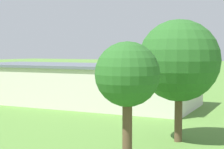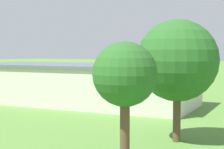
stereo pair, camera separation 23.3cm
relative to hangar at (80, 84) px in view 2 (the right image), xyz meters
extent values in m
plane|color=#568438|center=(3.89, -28.83, -2.81)|extent=(400.00, 400.00, 0.00)
cube|color=beige|center=(0.00, 0.02, -0.18)|extent=(32.79, 14.15, 5.26)
cube|color=slate|center=(0.00, 0.02, 2.62)|extent=(33.42, 14.78, 0.35)
cube|color=#384251|center=(0.35, -6.21, -0.66)|extent=(9.99, 0.72, 4.31)
cylinder|color=yellow|center=(9.67, -29.19, 0.81)|extent=(1.01, 6.40, 1.73)
cone|color=black|center=(9.68, -32.67, 0.39)|extent=(0.70, 0.78, 0.77)
cube|color=silver|center=(9.67, -29.92, 0.57)|extent=(7.12, 1.53, 0.30)
cube|color=silver|center=(9.68, -30.48, 2.04)|extent=(7.12, 1.53, 0.30)
cube|color=yellow|center=(9.66, -26.46, 2.13)|extent=(0.10, 1.25, 1.42)
cube|color=silver|center=(9.66, -26.35, 1.14)|extent=(2.60, 0.91, 0.19)
cylinder|color=black|center=(8.72, -29.67, -0.50)|extent=(0.14, 0.64, 0.64)
cylinder|color=black|center=(10.62, -29.66, -0.50)|extent=(0.14, 0.64, 0.64)
cylinder|color=#332D28|center=(7.40, -30.21, 1.30)|extent=(0.08, 0.26, 1.52)
cylinder|color=#332D28|center=(11.95, -30.19, 1.30)|extent=(0.08, 0.26, 1.52)
cube|color=#B7B7BC|center=(16.59, -11.59, -2.11)|extent=(2.02, 4.53, 0.76)
cube|color=#2D3842|center=(16.59, -11.59, -1.44)|extent=(1.72, 2.56, 0.59)
cylinder|color=black|center=(15.61, -10.11, -2.49)|extent=(0.25, 0.65, 0.64)
cylinder|color=black|center=(17.45, -10.04, -2.49)|extent=(0.25, 0.65, 0.64)
cylinder|color=black|center=(15.73, -13.15, -2.49)|extent=(0.25, 0.65, 0.64)
cylinder|color=black|center=(17.57, -13.07, -2.49)|extent=(0.25, 0.65, 0.64)
cube|color=gold|center=(23.43, -11.27, -2.15)|extent=(1.98, 4.04, 0.69)
cube|color=#2D3842|center=(23.43, -11.27, -1.53)|extent=(1.70, 2.29, 0.54)
cylinder|color=black|center=(22.56, -9.88, -2.49)|extent=(0.24, 0.65, 0.64)
cylinder|color=black|center=(24.40, -9.95, -2.49)|extent=(0.24, 0.65, 0.64)
cylinder|color=black|center=(22.46, -12.59, -2.49)|extent=(0.24, 0.65, 0.64)
cylinder|color=black|center=(24.30, -12.65, -2.49)|extent=(0.24, 0.65, 0.64)
cylinder|color=orange|center=(10.81, -15.34, -2.36)|extent=(0.41, 0.41, 0.90)
cylinder|color=#3F3F47|center=(10.81, -15.34, -1.59)|extent=(0.49, 0.49, 0.64)
sphere|color=brown|center=(10.81, -15.34, -1.15)|extent=(0.24, 0.24, 0.24)
cylinder|color=#3F3F47|center=(12.56, -12.66, -2.38)|extent=(0.44, 0.44, 0.87)
cylinder|color=navy|center=(12.56, -12.66, -1.64)|extent=(0.52, 0.52, 0.61)
sphere|color=brown|center=(12.56, -12.66, -1.21)|extent=(0.24, 0.24, 0.24)
cylinder|color=#33723F|center=(14.80, -15.94, -2.37)|extent=(0.44, 0.44, 0.88)
cylinder|color=#3F3F47|center=(14.80, -15.94, -1.62)|extent=(0.52, 0.52, 0.63)
sphere|color=beige|center=(14.80, -15.94, -1.18)|extent=(0.24, 0.24, 0.24)
cylinder|color=brown|center=(-19.26, 14.65, -0.45)|extent=(0.64, 0.64, 4.72)
sphere|color=#286023|center=(-19.26, 14.65, 3.93)|extent=(6.74, 6.74, 6.74)
cylinder|color=brown|center=(-18.45, 22.65, -0.42)|extent=(0.64, 0.64, 4.78)
sphere|color=#286023|center=(-18.45, 22.65, 3.23)|extent=(4.21, 4.21, 4.21)
camera|label=1|loc=(-28.75, 43.83, 4.74)|focal=59.10mm
camera|label=2|loc=(-28.96, 43.72, 4.74)|focal=59.10mm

